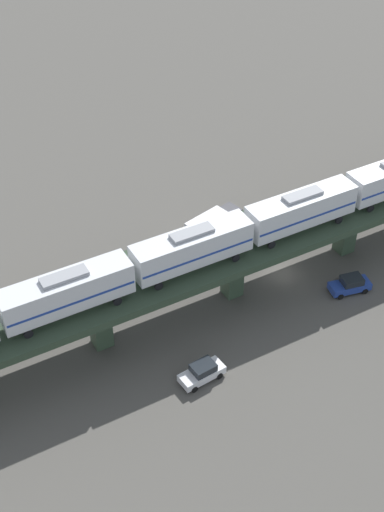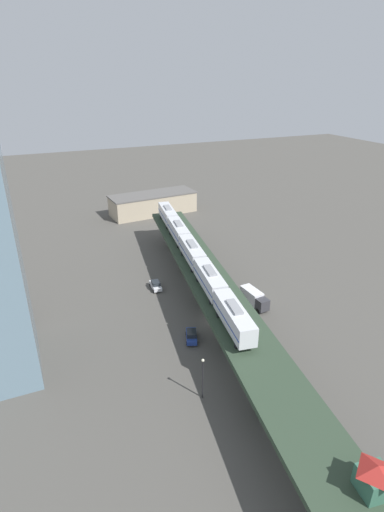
{
  "view_description": "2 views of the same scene",
  "coord_description": "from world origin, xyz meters",
  "views": [
    {
      "loc": [
        -40.55,
        44.36,
        51.51
      ],
      "look_at": [
        0.49,
        12.2,
        8.4
      ],
      "focal_mm": 50.0,
      "sensor_mm": 36.0,
      "label": 1
    },
    {
      "loc": [
        -29.56,
        -56.96,
        42.8
      ],
      "look_at": [
        0.49,
        12.2,
        8.4
      ],
      "focal_mm": 28.0,
      "sensor_mm": 36.0,
      "label": 2
    }
  ],
  "objects": [
    {
      "name": "street_lamp",
      "position": [
        -10.56,
        -16.99,
        4.11
      ],
      "size": [
        0.44,
        0.44,
        6.94
      ],
      "color": "black",
      "rests_on": "ground"
    },
    {
      "name": "warehouse_building",
      "position": [
        9.78,
        66.36,
        3.41
      ],
      "size": [
        29.3,
        12.5,
        6.8
      ],
      "color": "tan",
      "rests_on": "ground"
    },
    {
      "name": "delivery_truck",
      "position": [
        9.67,
        1.91,
        1.76
      ],
      "size": [
        2.9,
        7.37,
        3.2
      ],
      "color": "#333338",
      "rests_on": "ground"
    },
    {
      "name": "ground_plane",
      "position": [
        0.0,
        0.0,
        0.0
      ],
      "size": [
        400.0,
        400.0,
        0.0
      ],
      "primitive_type": "plane",
      "color": "#4C4944"
    },
    {
      "name": "subway_train",
      "position": [
        0.49,
        12.2,
        9.44
      ],
      "size": [
        12.39,
        62.09,
        4.45
      ],
      "color": "silver",
      "rests_on": "elevated_viaduct"
    },
    {
      "name": "elevated_viaduct",
      "position": [
        -0.02,
        -0.16,
        5.95
      ],
      "size": [
        22.48,
        92.2,
        6.9
      ],
      "color": "#2C3D2C",
      "rests_on": "ground"
    },
    {
      "name": "signal_hut",
      "position": [
        -3.92,
        -40.72,
        8.7
      ],
      "size": [
        3.68,
        3.68,
        3.4
      ],
      "color": "#33604C",
      "rests_on": "elevated_viaduct"
    },
    {
      "name": "street_car_blue",
      "position": [
        -6.53,
        -3.7,
        0.94
      ],
      "size": [
        3.25,
        4.75,
        1.89
      ],
      "color": "#233D93",
      "rests_on": "ground"
    },
    {
      "name": "street_car_white",
      "position": [
        -6.36,
        16.36,
        0.94
      ],
      "size": [
        2.17,
        4.5,
        1.89
      ],
      "color": "silver",
      "rests_on": "ground"
    }
  ]
}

